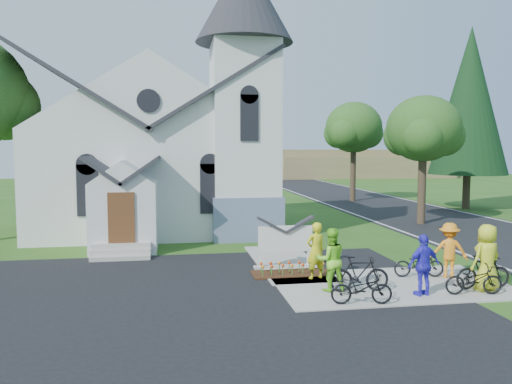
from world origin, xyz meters
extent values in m
plane|color=#2A5317|center=(0.00, 0.00, 0.00)|extent=(120.00, 120.00, 0.00)
cube|color=black|center=(-7.00, -2.00, 0.01)|extent=(20.00, 16.00, 0.02)
cube|color=black|center=(10.00, 15.00, 0.01)|extent=(8.00, 90.00, 0.02)
cube|color=#A6A296|center=(1.50, 0.50, 0.03)|extent=(7.00, 4.00, 0.05)
cube|color=silver|center=(-6.00, 13.00, 2.50)|extent=(11.00, 9.00, 5.00)
cube|color=slate|center=(-1.70, 9.70, 1.00)|extent=(3.20, 3.20, 2.00)
cube|color=silver|center=(-1.70, 9.70, 4.50)|extent=(3.00, 3.00, 9.00)
cube|color=silver|center=(-7.00, 7.30, 1.40)|extent=(2.60, 2.40, 2.80)
cube|color=brown|center=(-7.00, 6.07, 1.50)|extent=(1.00, 0.10, 2.00)
cube|color=#A6A296|center=(-1.20, 3.20, 0.05)|extent=(2.20, 0.40, 0.10)
cube|color=white|center=(-2.05, 3.20, 0.55)|extent=(0.12, 0.12, 1.00)
cube|color=white|center=(-0.35, 3.20, 0.55)|extent=(0.12, 0.12, 1.00)
cube|color=white|center=(-1.20, 3.20, 1.05)|extent=(1.90, 0.14, 0.90)
cube|color=#391B0F|center=(-1.20, 2.30, 0.04)|extent=(2.60, 1.10, 0.07)
cylinder|color=#38291E|center=(8.50, 12.00, 2.02)|extent=(0.44, 0.44, 4.05)
ellipsoid|color=#29521C|center=(8.50, 12.00, 5.25)|extent=(4.00, 4.00, 3.60)
cylinder|color=#38291E|center=(9.00, 24.00, 2.25)|extent=(0.44, 0.44, 4.50)
ellipsoid|color=#29521C|center=(9.00, 24.00, 5.82)|extent=(4.40, 4.40, 3.96)
cylinder|color=#38291E|center=(15.00, 18.00, 1.20)|extent=(0.50, 0.50, 2.40)
cone|color=black|center=(15.00, 18.00, 7.40)|extent=(5.20, 5.20, 10.00)
cube|color=olive|center=(6.00, 56.00, 2.00)|extent=(60.00, 8.00, 4.00)
cube|color=olive|center=(-10.00, 58.00, 2.80)|extent=(30.00, 6.00, 5.60)
cube|color=olive|center=(22.00, 54.00, 1.50)|extent=(25.00, 6.00, 3.00)
imported|color=yellow|center=(-0.59, 1.55, 0.95)|extent=(0.75, 0.60, 1.80)
imported|color=black|center=(-0.14, -1.20, 0.48)|extent=(1.70, 0.80, 0.86)
imported|color=#80E52A|center=(-0.55, 0.16, 0.97)|extent=(0.90, 0.71, 1.83)
imported|color=black|center=(0.23, -0.09, 0.57)|extent=(1.77, 0.62, 1.05)
imported|color=#342BDB|center=(1.87, -0.72, 0.92)|extent=(1.08, 0.62, 1.74)
imported|color=black|center=(2.73, 1.18, 0.47)|extent=(1.66, 0.79, 0.84)
imported|color=orange|center=(3.66, 0.99, 0.93)|extent=(1.30, 1.02, 1.76)
imported|color=black|center=(3.93, -0.41, 0.56)|extent=(1.70, 0.51, 1.02)
imported|color=yellow|center=(3.93, -0.55, 1.02)|extent=(1.06, 0.82, 1.94)
imported|color=black|center=(3.32, -0.88, 0.48)|extent=(1.69, 0.77, 0.86)
camera|label=1|loc=(-5.02, -13.48, 4.17)|focal=35.00mm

